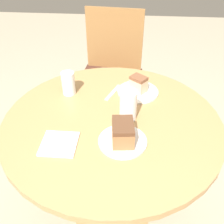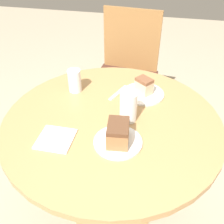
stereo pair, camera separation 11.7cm
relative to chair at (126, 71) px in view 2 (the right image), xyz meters
name	(u,v)px [view 2 (the right image)]	position (x,y,z in m)	size (l,w,h in m)	color
ground_plane	(112,213)	(0.08, -0.93, -0.51)	(8.00, 8.00, 0.00)	tan
table	(112,147)	(0.08, -0.93, 0.09)	(1.00, 1.00, 0.77)	tan
chair	(126,71)	(0.00, 0.00, 0.00)	(0.52, 0.50, 0.96)	olive
plate_near	(143,94)	(0.20, -0.70, 0.27)	(0.21, 0.21, 0.01)	silver
plate_far	(118,142)	(0.14, -1.08, 0.27)	(0.20, 0.20, 0.01)	silver
cake_slice_near	(144,86)	(0.20, -0.70, 0.32)	(0.10, 0.10, 0.08)	beige
cake_slice_far	(118,133)	(0.14, -1.08, 0.32)	(0.10, 0.12, 0.09)	#9E6B42
glass_lemonade	(128,108)	(0.15, -0.92, 0.33)	(0.08, 0.08, 0.14)	beige
glass_water	(75,82)	(-0.16, -0.74, 0.32)	(0.07, 0.07, 0.12)	silver
napkin_stack	(56,139)	(-0.12, -1.11, 0.27)	(0.14, 0.14, 0.01)	white
fork	(118,93)	(0.07, -0.72, 0.27)	(0.07, 0.15, 0.00)	silver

